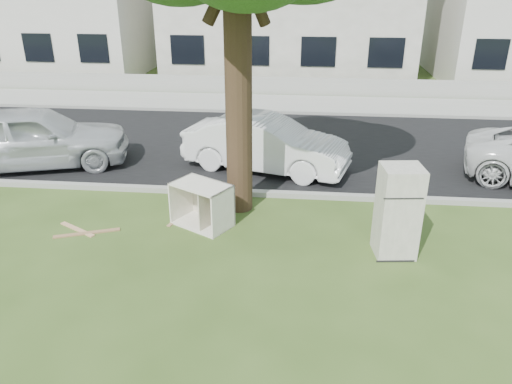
# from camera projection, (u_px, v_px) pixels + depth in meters

# --- Properties ---
(ground) EXTENTS (120.00, 120.00, 0.00)m
(ground) POSITION_uv_depth(u_px,v_px,m) (249.00, 251.00, 9.11)
(ground) COLOR #344B1B
(road) EXTENTS (120.00, 7.00, 0.01)m
(road) POSITION_uv_depth(u_px,v_px,m) (272.00, 146.00, 14.55)
(road) COLOR black
(road) RESTS_ON ground
(kerb_near) EXTENTS (120.00, 0.18, 0.12)m
(kerb_near) POSITION_uv_depth(u_px,v_px,m) (261.00, 196.00, 11.33)
(kerb_near) COLOR gray
(kerb_near) RESTS_ON ground
(kerb_far) EXTENTS (120.00, 0.18, 0.12)m
(kerb_far) POSITION_uv_depth(u_px,v_px,m) (279.00, 114.00, 17.78)
(kerb_far) COLOR gray
(kerb_far) RESTS_ON ground
(sidewalk) EXTENTS (120.00, 2.80, 0.01)m
(sidewalk) POSITION_uv_depth(u_px,v_px,m) (281.00, 104.00, 19.10)
(sidewalk) COLOR gray
(sidewalk) RESTS_ON ground
(low_wall) EXTENTS (120.00, 0.15, 0.70)m
(low_wall) POSITION_uv_depth(u_px,v_px,m) (283.00, 86.00, 20.41)
(low_wall) COLOR gray
(low_wall) RESTS_ON ground
(fridge) EXTENTS (0.76, 0.71, 1.67)m
(fridge) POSITION_uv_depth(u_px,v_px,m) (398.00, 211.00, 8.72)
(fridge) COLOR #BCB9A9
(fridge) RESTS_ON ground
(cabinet) EXTENTS (1.33, 1.17, 0.88)m
(cabinet) POSITION_uv_depth(u_px,v_px,m) (202.00, 205.00, 9.88)
(cabinet) COLOR silver
(cabinet) RESTS_ON ground
(plank_a) EXTENTS (1.20, 0.54, 0.02)m
(plank_a) POSITION_uv_depth(u_px,v_px,m) (87.00, 233.00, 9.70)
(plank_a) COLOR #916A46
(plank_a) RESTS_ON ground
(plank_b) EXTENTS (0.89, 0.57, 0.02)m
(plank_b) POSITION_uv_depth(u_px,v_px,m) (77.00, 229.00, 9.84)
(plank_b) COLOR tan
(plank_b) RESTS_ON ground
(plank_c) EXTENTS (0.32, 0.73, 0.02)m
(plank_c) POSITION_uv_depth(u_px,v_px,m) (178.00, 219.00, 10.28)
(plank_c) COLOR #9F7A58
(plank_c) RESTS_ON ground
(car_center) EXTENTS (4.39, 2.52, 1.37)m
(car_center) POSITION_uv_depth(u_px,v_px,m) (266.00, 144.00, 12.57)
(car_center) COLOR silver
(car_center) RESTS_ON ground
(car_left) EXTENTS (4.97, 3.13, 1.58)m
(car_left) POSITION_uv_depth(u_px,v_px,m) (35.00, 137.00, 12.75)
(car_left) COLOR #B8BBC0
(car_left) RESTS_ON ground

